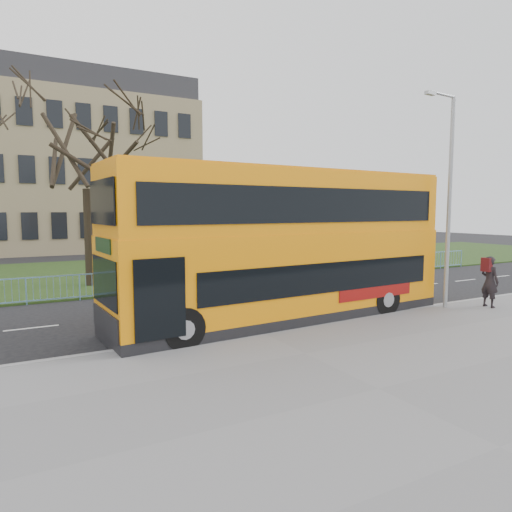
{
  "coord_description": "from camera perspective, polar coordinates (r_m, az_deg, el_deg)",
  "views": [
    {
      "loc": [
        -6.48,
        -13.46,
        3.75
      ],
      "look_at": [
        1.36,
        1.0,
        2.1
      ],
      "focal_mm": 32.0,
      "sensor_mm": 36.0,
      "label": 1
    }
  ],
  "objects": [
    {
      "name": "ground",
      "position": [
        15.4,
        -2.69,
        -8.36
      ],
      "size": [
        120.0,
        120.0,
        0.0
      ],
      "primitive_type": "plane",
      "color": "black",
      "rests_on": "ground"
    },
    {
      "name": "pavement",
      "position": [
        10.03,
        15.05,
        -16.04
      ],
      "size": [
        80.0,
        10.5,
        0.12
      ],
      "primitive_type": "cube",
      "color": "slate",
      "rests_on": "ground"
    },
    {
      "name": "kerb",
      "position": [
        14.05,
        0.1,
        -9.45
      ],
      "size": [
        80.0,
        0.2,
        0.14
      ],
      "primitive_type": "cube",
      "color": "gray",
      "rests_on": "ground"
    },
    {
      "name": "grass_verge",
      "position": [
        28.74,
        -15.2,
        -1.89
      ],
      "size": [
        80.0,
        15.4,
        0.08
      ],
      "primitive_type": "cube",
      "color": "#1D3413",
      "rests_on": "ground"
    },
    {
      "name": "guard_railing",
      "position": [
        21.32,
        -10.45,
        -3.0
      ],
      "size": [
        40.0,
        0.12,
        1.1
      ],
      "primitive_type": null,
      "color": "#71A8CA",
      "rests_on": "ground"
    },
    {
      "name": "bare_tree",
      "position": [
        23.79,
        -20.28,
        10.06
      ],
      "size": [
        7.86,
        7.86,
        11.22
      ],
      "primitive_type": null,
      "color": "black",
      "rests_on": "grass_verge"
    },
    {
      "name": "civic_building",
      "position": [
        48.59,
        -27.01,
        8.94
      ],
      "size": [
        30.0,
        15.0,
        14.0
      ],
      "primitive_type": "cube",
      "color": "#8F7F5B",
      "rests_on": "ground"
    },
    {
      "name": "yellow_bus",
      "position": [
        15.34,
        3.75,
        1.74
      ],
      "size": [
        12.09,
        3.55,
        5.0
      ],
      "rotation": [
        0.0,
        0.0,
        0.06
      ],
      "color": "orange",
      "rests_on": "ground"
    },
    {
      "name": "pedestrian",
      "position": [
        19.24,
        27.17,
        -2.87
      ],
      "size": [
        0.49,
        0.72,
        1.93
      ],
      "primitive_type": "imported",
      "rotation": [
        0.0,
        0.0,
        1.53
      ],
      "color": "black",
      "rests_on": "pavement"
    },
    {
      "name": "street_lamp",
      "position": [
        18.27,
        22.88,
        7.21
      ],
      "size": [
        1.64,
        0.29,
        7.74
      ],
      "rotation": [
        0.0,
        0.0,
        0.08
      ],
      "color": "#999DA1",
      "rests_on": "pavement"
    }
  ]
}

